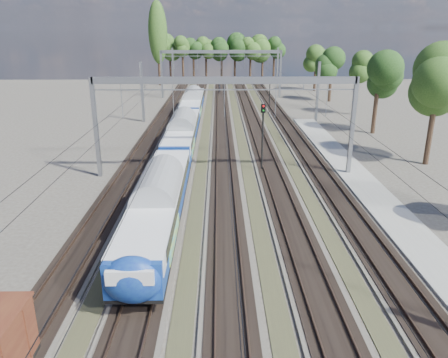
{
  "coord_description": "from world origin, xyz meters",
  "views": [
    {
      "loc": [
        -0.53,
        -8.41,
        12.98
      ],
      "look_at": [
        -0.16,
        20.95,
        2.8
      ],
      "focal_mm": 35.0,
      "sensor_mm": 36.0,
      "label": 1
    }
  ],
  "objects_px": {
    "emu_train": "(182,129)",
    "signal_near": "(263,129)",
    "signal_far": "(270,92)",
    "worker": "(220,89)"
  },
  "relations": [
    {
      "from": "emu_train",
      "to": "signal_near",
      "type": "distance_m",
      "value": 10.83
    },
    {
      "from": "signal_near",
      "to": "signal_far",
      "type": "xyz_separation_m",
      "value": [
        3.96,
        29.42,
        -0.63
      ]
    },
    {
      "from": "emu_train",
      "to": "worker",
      "type": "xyz_separation_m",
      "value": [
        4.21,
        45.75,
        -1.52
      ]
    },
    {
      "from": "worker",
      "to": "signal_far",
      "type": "relative_size",
      "value": 0.35
    },
    {
      "from": "signal_near",
      "to": "signal_far",
      "type": "distance_m",
      "value": 29.7
    },
    {
      "from": "worker",
      "to": "signal_far",
      "type": "bearing_deg",
      "value": -160.91
    },
    {
      "from": "worker",
      "to": "signal_near",
      "type": "relative_size",
      "value": 0.3
    },
    {
      "from": "signal_near",
      "to": "signal_far",
      "type": "relative_size",
      "value": 1.19
    },
    {
      "from": "signal_near",
      "to": "signal_far",
      "type": "bearing_deg",
      "value": 106.53
    },
    {
      "from": "emu_train",
      "to": "signal_far",
      "type": "height_order",
      "value": "signal_far"
    }
  ]
}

